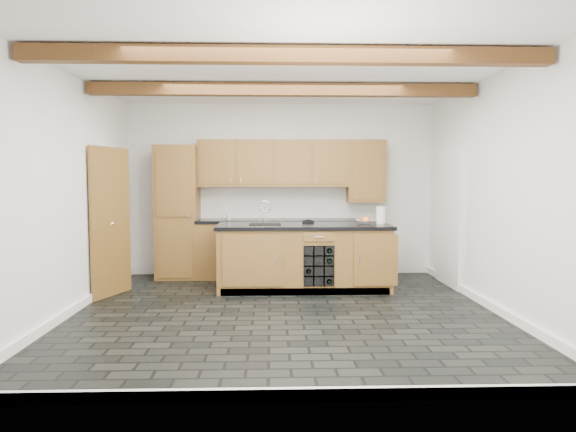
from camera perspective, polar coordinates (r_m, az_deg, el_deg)
name	(u,v)px	position (r m, az deg, el deg)	size (l,w,h in m)	color
ground	(285,312)	(6.19, -0.33, -10.58)	(5.00, 5.00, 0.00)	black
room_shell	(277,183)	(6.52, -1.21, 3.72)	(5.01, 5.00, 5.00)	white
back_cabinetry	(258,216)	(8.24, -3.34, -0.03)	(3.65, 0.62, 2.20)	brown
island	(304,257)	(7.37, 1.80, -4.53)	(2.48, 0.96, 0.93)	brown
faucet	(265,222)	(7.34, -2.55, -0.64)	(0.45, 0.40, 0.34)	black
kitchen_scale	(308,221)	(7.56, 2.26, -0.59)	(0.17, 0.11, 0.05)	black
fruit_bowl	(364,222)	(7.49, 8.49, -0.63)	(0.23, 0.23, 0.06)	silver
fruit_cluster	(364,220)	(7.49, 8.49, -0.40)	(0.16, 0.17, 0.07)	red
paper_towel	(381,215)	(7.51, 10.29, 0.08)	(0.13, 0.13, 0.25)	white
mug	(229,217)	(8.22, -6.57, -0.09)	(0.10, 0.10, 0.09)	white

